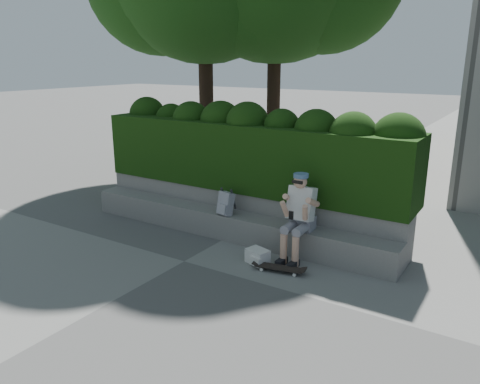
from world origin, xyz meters
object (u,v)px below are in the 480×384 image
Objects in this scene: skateboard at (279,268)px; backpack_ground at (258,256)px; backpack_plaid at (226,203)px; person at (299,213)px.

backpack_ground is at bearing 155.26° from skateboard.
backpack_ground is at bearing -14.21° from backpack_plaid.
person is at bearing 12.96° from backpack_plaid.
person reaches higher than backpack_plaid.
skateboard is 1.68m from backpack_plaid.
backpack_plaid is at bearing 142.84° from skateboard.
skateboard is 1.87× the size of backpack_plaid.
backpack_plaid is 1.27m from backpack_ground.
backpack_plaid is (-1.42, 0.68, 0.59)m from skateboard.
backpack_plaid is at bearing 165.63° from backpack_ground.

